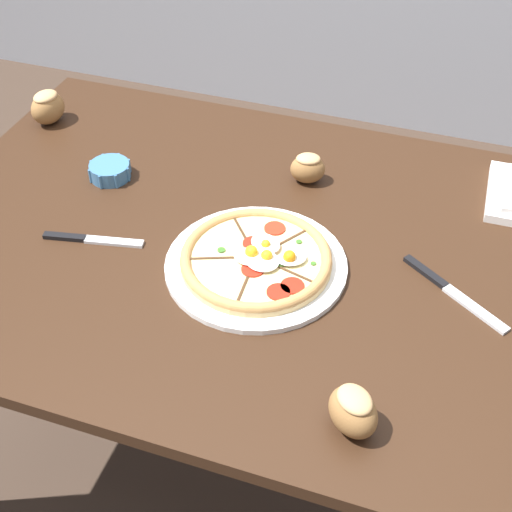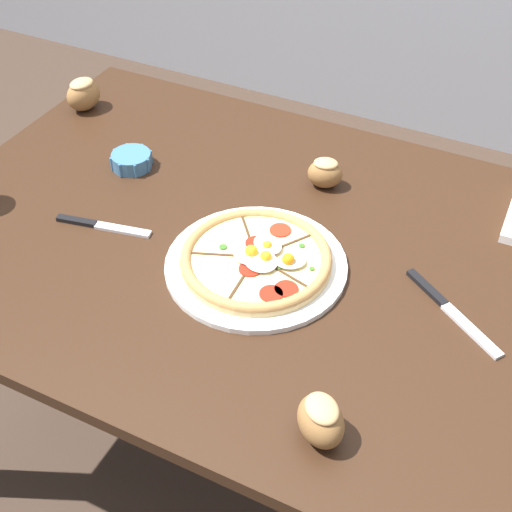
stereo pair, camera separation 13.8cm
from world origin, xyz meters
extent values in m
plane|color=#3D2D23|center=(0.00, 0.00, 0.00)|extent=(12.00, 12.00, 0.00)
cube|color=#331E11|center=(0.00, 0.00, 0.72)|extent=(1.48, 1.00, 0.03)
cube|color=#331E11|center=(-0.69, 0.45, 0.35)|extent=(0.06, 0.06, 0.71)
cylinder|color=white|center=(0.01, -0.07, 0.74)|extent=(0.36, 0.36, 0.01)
cylinder|color=#DBB775|center=(0.01, -0.07, 0.75)|extent=(0.30, 0.30, 0.01)
cylinder|color=beige|center=(0.01, -0.07, 0.76)|extent=(0.26, 0.26, 0.00)
torus|color=tan|center=(0.01, -0.07, 0.76)|extent=(0.30, 0.30, 0.02)
cube|color=#472D19|center=(0.04, -0.01, 0.76)|extent=(0.07, 0.11, 0.00)
cube|color=#472D19|center=(-0.03, -0.02, 0.76)|extent=(0.09, 0.10, 0.00)
cube|color=#472D19|center=(-0.05, -0.09, 0.76)|extent=(0.12, 0.05, 0.00)
cube|color=#472D19|center=(0.01, -0.13, 0.76)|extent=(0.01, 0.13, 0.00)
cube|color=#472D19|center=(0.07, -0.09, 0.76)|extent=(0.13, 0.04, 0.00)
cylinder|color=red|center=(-0.01, -0.03, 0.76)|extent=(0.04, 0.04, 0.00)
cylinder|color=red|center=(0.02, 0.02, 0.76)|extent=(0.04, 0.04, 0.00)
cylinder|color=red|center=(0.01, -0.11, 0.76)|extent=(0.04, 0.04, 0.00)
cylinder|color=red|center=(0.10, -0.12, 0.76)|extent=(0.04, 0.04, 0.00)
cylinder|color=red|center=(0.08, -0.15, 0.76)|extent=(0.04, 0.04, 0.00)
cylinder|color=red|center=(0.02, -0.03, 0.76)|extent=(0.05, 0.05, 0.00)
ellipsoid|color=white|center=(-0.01, -0.08, 0.77)|extent=(0.07, 0.07, 0.01)
sphere|color=#F4AD1E|center=(0.00, -0.07, 0.78)|extent=(0.03, 0.03, 0.03)
ellipsoid|color=white|center=(0.08, -0.06, 0.77)|extent=(0.07, 0.07, 0.01)
sphere|color=orange|center=(0.07, -0.06, 0.78)|extent=(0.03, 0.03, 0.03)
ellipsoid|color=white|center=(0.02, -0.03, 0.77)|extent=(0.08, 0.08, 0.01)
sphere|color=#F4AD1E|center=(0.02, -0.04, 0.78)|extent=(0.02, 0.02, 0.02)
ellipsoid|color=white|center=(0.03, -0.08, 0.77)|extent=(0.09, 0.09, 0.01)
sphere|color=#F4AD1E|center=(0.03, -0.07, 0.78)|extent=(0.02, 0.02, 0.02)
cylinder|color=#386B23|center=(0.07, 0.00, 0.77)|extent=(0.01, 0.01, 0.00)
cylinder|color=#386B23|center=(0.12, -0.05, 0.77)|extent=(0.01, 0.01, 0.00)
cylinder|color=#2D5B1E|center=(-0.02, -0.08, 0.77)|extent=(0.01, 0.01, 0.00)
cylinder|color=#386B23|center=(-0.06, -0.07, 0.77)|extent=(0.02, 0.02, 0.00)
cylinder|color=#477A2D|center=(0.06, -0.08, 0.77)|extent=(0.01, 0.01, 0.00)
cylinder|color=#2D5B1E|center=(0.01, -0.07, 0.77)|extent=(0.02, 0.02, 0.00)
cylinder|color=#2D5B1E|center=(0.01, -0.06, 0.77)|extent=(0.01, 0.01, 0.00)
cylinder|color=teal|center=(-0.40, 0.11, 0.75)|extent=(0.09, 0.09, 0.04)
cylinder|color=beige|center=(-0.40, 0.11, 0.76)|extent=(0.07, 0.07, 0.02)
cylinder|color=teal|center=(-0.36, 0.11, 0.75)|extent=(0.01, 0.01, 0.03)
cylinder|color=teal|center=(-0.37, 0.14, 0.75)|extent=(0.01, 0.01, 0.03)
cylinder|color=teal|center=(-0.40, 0.16, 0.75)|extent=(0.01, 0.01, 0.03)
cylinder|color=teal|center=(-0.43, 0.14, 0.75)|extent=(0.01, 0.01, 0.03)
cylinder|color=teal|center=(-0.45, 0.11, 0.75)|extent=(0.01, 0.01, 0.03)
cylinder|color=teal|center=(-0.43, 0.08, 0.75)|extent=(0.01, 0.01, 0.03)
cylinder|color=teal|center=(-0.40, 0.07, 0.75)|extent=(0.01, 0.01, 0.03)
cylinder|color=teal|center=(-0.37, 0.08, 0.75)|extent=(0.01, 0.01, 0.03)
ellipsoid|color=olive|center=(0.03, 0.24, 0.77)|extent=(0.09, 0.08, 0.07)
ellipsoid|color=tan|center=(0.03, 0.24, 0.80)|extent=(0.06, 0.06, 0.02)
ellipsoid|color=olive|center=(0.27, -0.37, 0.77)|extent=(0.11, 0.11, 0.08)
ellipsoid|color=tan|center=(0.27, -0.37, 0.81)|extent=(0.08, 0.08, 0.02)
ellipsoid|color=olive|center=(-0.66, 0.28, 0.78)|extent=(0.09, 0.11, 0.08)
ellipsoid|color=tan|center=(-0.66, 0.28, 0.81)|extent=(0.06, 0.07, 0.02)
cube|color=silver|center=(-0.29, -0.09, 0.74)|extent=(0.12, 0.04, 0.01)
cube|color=black|center=(-0.39, -0.11, 0.74)|extent=(0.09, 0.03, 0.01)
cube|color=silver|center=(0.43, -0.05, 0.74)|extent=(0.13, 0.10, 0.01)
cube|color=black|center=(0.33, 0.02, 0.74)|extent=(0.09, 0.07, 0.01)
camera|label=1|loc=(0.34, -1.04, 1.69)|focal=50.00mm
camera|label=2|loc=(0.46, -0.99, 1.69)|focal=50.00mm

